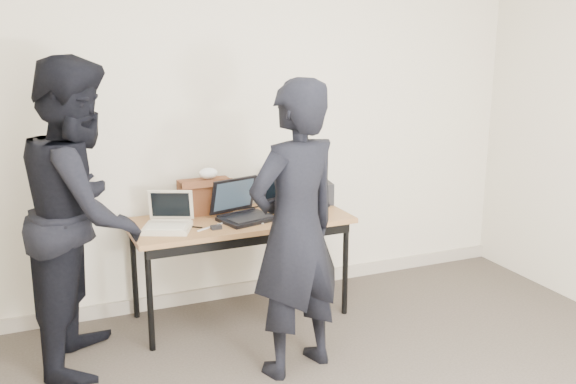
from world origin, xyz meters
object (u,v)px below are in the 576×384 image
desk (240,227)px  person_observer (83,214)px  laptop_right (293,198)px  person_typist (295,230)px  laptop_beige (168,222)px  leather_satchel (205,196)px  laptop_center (242,210)px  equipment_box (312,192)px

desk → person_observer: 1.09m
laptop_right → person_typist: size_ratio=0.26×
desk → laptop_beige: laptop_beige is taller
laptop_right → person_observer: size_ratio=0.25×
desk → leather_satchel: leather_satchel is taller
laptop_right → leather_satchel: laptop_right is taller
laptop_center → leather_satchel: 0.31m
laptop_center → laptop_right: (0.45, 0.17, 0.00)m
laptop_beige → person_typist: (0.57, -0.77, 0.10)m
leather_satchel → laptop_center: bearing=-50.2°
person_observer → laptop_center: bearing=-63.5°
leather_satchel → person_typist: bearing=-77.5°
leather_satchel → desk: bearing=-52.2°
desk → equipment_box: bearing=16.3°
laptop_beige → person_observer: size_ratio=0.21×
laptop_center → person_typist: size_ratio=0.25×
laptop_beige → equipment_box: laptop_beige is taller
leather_satchel → equipment_box: size_ratio=1.31×
person_observer → laptop_beige: bearing=-58.2°
laptop_center → person_typist: (0.05, -0.81, 0.08)m
laptop_center → person_observer: (-1.05, -0.19, 0.14)m
laptop_center → laptop_beige: bearing=169.0°
laptop_beige → person_observer: 0.57m
desk → person_typist: bearing=-86.3°
laptop_center → equipment_box: size_ratio=1.54×
desk → person_typist: (0.06, -0.81, 0.20)m
person_typist → person_observer: (-1.10, 0.62, 0.06)m
desk → equipment_box: 0.67m
leather_satchel → person_typist: person_typist is taller
laptop_center → leather_satchel: size_ratio=1.18×
laptop_right → leather_satchel: (-0.65, 0.06, 0.07)m
desk → laptop_right: 0.51m
laptop_beige → laptop_center: 0.52m
laptop_center → person_typist: person_typist is taller
person_typist → laptop_right: bearing=-129.7°
desk → person_typist: 0.84m
laptop_beige → person_typist: bearing=-29.7°
person_observer → equipment_box: bearing=-60.8°
equipment_box → laptop_right: bearing=-170.6°
laptop_right → person_observer: bearing=175.5°
laptop_beige → laptop_right: laptop_right is taller
desk → laptop_beige: bearing=-175.7°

